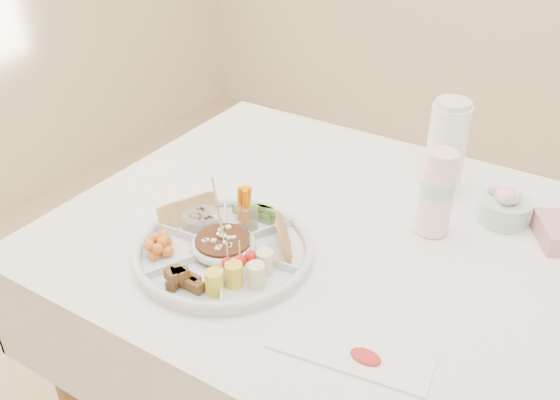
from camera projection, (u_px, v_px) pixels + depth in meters
The scene contains 13 objects.
dining_table at pixel (377, 369), 1.50m from camera, with size 1.52×1.02×0.76m, color white.
party_tray at pixel (224, 248), 1.27m from camera, with size 0.38×0.38×0.04m, color white.
bean_dip at pixel (223, 245), 1.26m from camera, with size 0.12×0.12×0.04m, color brown.
tortillas at pixel (284, 238), 1.26m from camera, with size 0.11×0.11×0.06m, color #BB6D30, non-canonical shape.
carrot_cucumber at pixel (253, 202), 1.34m from camera, with size 0.11×0.11×0.10m, color orange, non-canonical shape.
pita_raisins at pixel (196, 212), 1.35m from camera, with size 0.12×0.12×0.07m, color #E3B97C, non-canonical shape.
cherries at pixel (162, 245), 1.25m from camera, with size 0.10×0.10×0.04m, color orange, non-canonical shape.
granola_chunks at pixel (189, 278), 1.16m from camera, with size 0.09×0.09×0.04m, color brown, non-canonical shape.
banana_tomato at pixel (255, 266), 1.15m from camera, with size 0.12×0.12×0.09m, color #E0CB71, non-canonical shape.
cup_stack at pixel (437, 192), 1.30m from camera, with size 0.08×0.08×0.21m, color silver.
thermos at pixel (446, 146), 1.45m from camera, with size 0.10×0.10×0.25m, color white.
flower_bowl at pixel (506, 206), 1.37m from camera, with size 0.11×0.11×0.09m, color #A8E5B8.
placemat at pixel (350, 352), 1.04m from camera, with size 0.29×0.10×0.01m, color white.
Camera 1 is at (0.34, -1.02, 1.54)m, focal length 38.00 mm.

